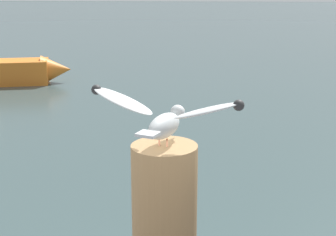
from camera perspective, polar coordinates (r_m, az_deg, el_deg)
mooring_post at (r=2.34m, az=-0.39°, el=-11.82°), size 0.28×0.28×0.76m
seagull at (r=2.16m, az=-0.38°, el=0.13°), size 0.66×0.39×0.23m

